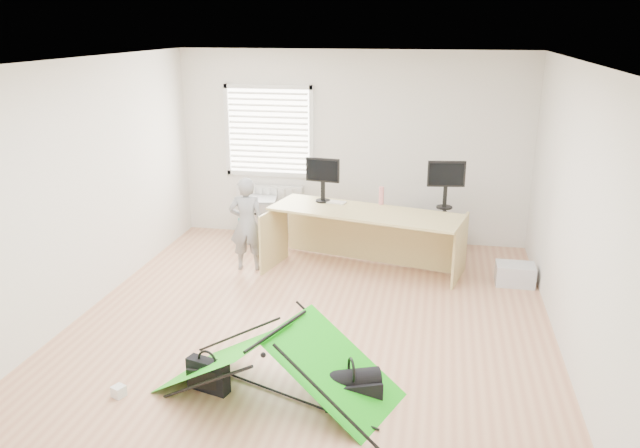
% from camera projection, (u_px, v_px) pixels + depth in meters
% --- Properties ---
extents(ground, '(5.50, 5.50, 0.00)m').
position_uv_depth(ground, '(313.00, 319.00, 6.70)').
color(ground, tan).
rests_on(ground, ground).
extents(back_wall, '(5.00, 0.02, 2.70)m').
position_uv_depth(back_wall, '(351.00, 147.00, 8.86)').
color(back_wall, silver).
rests_on(back_wall, ground).
extents(window, '(1.20, 0.06, 1.20)m').
position_uv_depth(window, '(269.00, 131.00, 8.97)').
color(window, silver).
rests_on(window, back_wall).
extents(radiator, '(1.00, 0.12, 0.60)m').
position_uv_depth(radiator, '(270.00, 205.00, 9.28)').
color(radiator, silver).
rests_on(radiator, back_wall).
extents(desk, '(2.50, 1.28, 0.81)m').
position_uv_depth(desk, '(364.00, 242.00, 7.84)').
color(desk, tan).
rests_on(desk, ground).
extents(filing_cabinet, '(0.50, 0.61, 0.64)m').
position_uv_depth(filing_cabinet, '(263.00, 218.00, 9.10)').
color(filing_cabinet, gray).
rests_on(filing_cabinet, ground).
extents(monitor_left, '(0.45, 0.16, 0.42)m').
position_uv_depth(monitor_left, '(323.00, 186.00, 8.07)').
color(monitor_left, black).
rests_on(monitor_left, desk).
extents(monitor_right, '(0.47, 0.17, 0.44)m').
position_uv_depth(monitor_right, '(445.00, 191.00, 7.78)').
color(monitor_right, black).
rests_on(monitor_right, desk).
extents(keyboard, '(0.42, 0.22, 0.02)m').
position_uv_depth(keyboard, '(331.00, 202.00, 8.10)').
color(keyboard, beige).
rests_on(keyboard, desk).
extents(thermos, '(0.07, 0.07, 0.23)m').
position_uv_depth(thermos, '(381.00, 196.00, 7.98)').
color(thermos, '#CC7276').
rests_on(thermos, desk).
extents(office_chair, '(0.67, 0.68, 0.54)m').
position_uv_depth(office_chair, '(427.00, 232.00, 8.66)').
color(office_chair, black).
rests_on(office_chair, ground).
extents(person, '(0.49, 0.37, 1.22)m').
position_uv_depth(person, '(247.00, 224.00, 7.90)').
color(person, gray).
rests_on(person, ground).
extents(kite, '(2.12, 1.50, 0.60)m').
position_uv_depth(kite, '(277.00, 363.00, 5.26)').
color(kite, '#16B811').
rests_on(kite, ground).
extents(storage_crate, '(0.46, 0.32, 0.26)m').
position_uv_depth(storage_crate, '(515.00, 274.00, 7.57)').
color(storage_crate, '#B9BBC2').
rests_on(storage_crate, ground).
extents(tote_bag, '(0.32, 0.17, 0.36)m').
position_uv_depth(tote_bag, '(250.00, 230.00, 9.02)').
color(tote_bag, teal).
rests_on(tote_bag, ground).
extents(laptop_bag, '(0.40, 0.21, 0.29)m').
position_uv_depth(laptop_bag, '(208.00, 375.00, 5.37)').
color(laptop_bag, black).
rests_on(laptop_bag, ground).
extents(white_box, '(0.13, 0.13, 0.10)m').
position_uv_depth(white_box, '(119.00, 391.00, 5.30)').
color(white_box, silver).
rests_on(white_box, ground).
extents(duffel_bag, '(0.54, 0.41, 0.21)m').
position_uv_depth(duffel_bag, '(351.00, 391.00, 5.21)').
color(duffel_bag, black).
rests_on(duffel_bag, ground).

